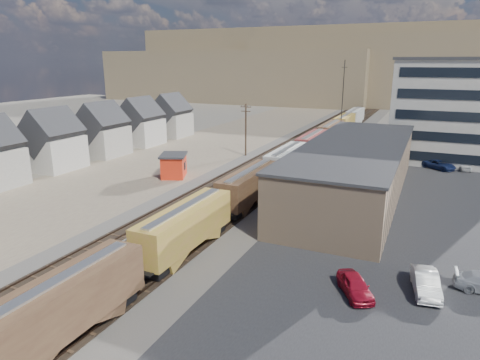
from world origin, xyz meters
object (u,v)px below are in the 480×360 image
at_px(maintenance_shed, 174,165).
at_px(utility_pole_north, 246,129).
at_px(parked_car_white, 426,283).
at_px(freight_train, 301,151).
at_px(parked_car_red, 355,286).
at_px(parked_car_blue, 439,165).

bearing_deg(maintenance_shed, utility_pole_north, 77.87).
bearing_deg(maintenance_shed, parked_car_white, -30.13).
bearing_deg(parked_car_white, freight_train, 110.27).
relative_size(maintenance_shed, parked_car_red, 1.34).
height_order(utility_pole_north, parked_car_red, utility_pole_north).
xyz_separation_m(maintenance_shed, parked_car_blue, (38.37, 22.70, -1.12)).
relative_size(parked_car_red, parked_car_blue, 0.83).
height_order(parked_car_white, parked_car_blue, parked_car_white).
height_order(freight_train, parked_car_white, freight_train).
distance_m(freight_train, parked_car_blue, 23.47).
distance_m(freight_train, maintenance_shed, 22.04).
relative_size(maintenance_shed, parked_car_blue, 1.11).
height_order(freight_train, utility_pole_north, utility_pole_north).
bearing_deg(freight_train, maintenance_shed, -138.11).
height_order(utility_pole_north, parked_car_blue, utility_pole_north).
xyz_separation_m(freight_train, utility_pole_north, (-12.30, 4.34, 2.50)).
distance_m(maintenance_shed, parked_car_red, 40.66).
bearing_deg(parked_car_red, maintenance_shed, 113.00).
xyz_separation_m(freight_train, parked_car_white, (21.13, -36.48, -1.95)).
distance_m(maintenance_shed, parked_car_blue, 44.59).
xyz_separation_m(utility_pole_north, maintenance_shed, (-4.10, -19.05, -3.41)).
bearing_deg(parked_car_white, utility_pole_north, 119.51).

